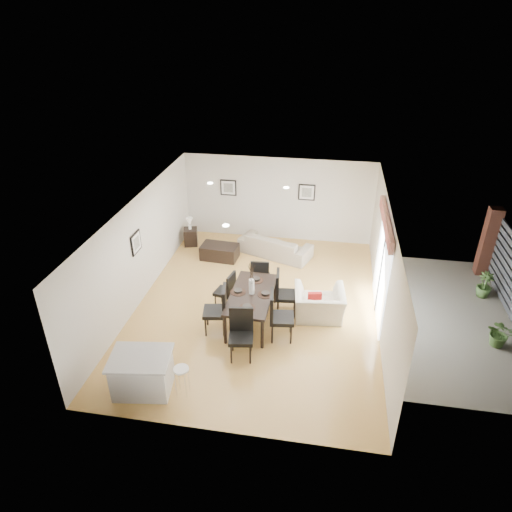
% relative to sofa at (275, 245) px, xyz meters
% --- Properties ---
extents(ground, '(8.00, 8.00, 0.00)m').
position_rel_sofa_xyz_m(ground, '(-0.09, -2.80, -0.32)').
color(ground, '#DCAF5A').
rests_on(ground, ground).
extents(wall_back, '(6.00, 0.04, 2.70)m').
position_rel_sofa_xyz_m(wall_back, '(-0.09, 1.20, 1.03)').
color(wall_back, beige).
rests_on(wall_back, ground).
extents(wall_front, '(6.00, 0.04, 2.70)m').
position_rel_sofa_xyz_m(wall_front, '(-0.09, -6.80, 1.03)').
color(wall_front, beige).
rests_on(wall_front, ground).
extents(wall_left, '(0.04, 8.00, 2.70)m').
position_rel_sofa_xyz_m(wall_left, '(-3.09, -2.80, 1.03)').
color(wall_left, beige).
rests_on(wall_left, ground).
extents(wall_right, '(0.04, 8.00, 2.70)m').
position_rel_sofa_xyz_m(wall_right, '(2.91, -2.80, 1.03)').
color(wall_right, beige).
rests_on(wall_right, ground).
extents(ceiling, '(6.00, 8.00, 0.02)m').
position_rel_sofa_xyz_m(ceiling, '(-0.09, -2.80, 2.38)').
color(ceiling, white).
rests_on(ceiling, wall_back).
extents(sofa, '(2.37, 1.57, 0.64)m').
position_rel_sofa_xyz_m(sofa, '(0.00, 0.00, 0.00)').
color(sofa, '#9E9680').
rests_on(sofa, ground).
extents(armchair, '(1.30, 1.17, 0.77)m').
position_rel_sofa_xyz_m(armchair, '(1.47, -3.03, 0.06)').
color(armchair, beige).
rests_on(armchair, ground).
extents(courtyard_plant_a, '(0.72, 0.67, 0.65)m').
position_rel_sofa_xyz_m(courtyard_plant_a, '(5.52, -3.42, 0.00)').
color(courtyard_plant_a, '#3F5F28').
rests_on(courtyard_plant_a, ground).
extents(courtyard_plant_b, '(0.43, 0.43, 0.70)m').
position_rel_sofa_xyz_m(courtyard_plant_b, '(5.69, -1.36, 0.03)').
color(courtyard_plant_b, '#3F5F28').
rests_on(courtyard_plant_b, ground).
extents(dining_table, '(1.02, 1.97, 0.81)m').
position_rel_sofa_xyz_m(dining_table, '(-0.10, -3.48, 0.41)').
color(dining_table, black).
rests_on(dining_table, ground).
extents(dining_chair_wnear, '(0.61, 0.61, 1.18)m').
position_rel_sofa_xyz_m(dining_chair_wnear, '(-0.78, -3.95, 0.34)').
color(dining_chair_wnear, black).
rests_on(dining_chair_wnear, ground).
extents(dining_chair_wfar, '(0.54, 0.54, 1.00)m').
position_rel_sofa_xyz_m(dining_chair_wfar, '(-0.80, -3.01, 0.24)').
color(dining_chair_wfar, black).
rests_on(dining_chair_wfar, ground).
extents(dining_chair_enear, '(0.60, 0.60, 1.20)m').
position_rel_sofa_xyz_m(dining_chair_enear, '(0.57, -3.98, 0.35)').
color(dining_chair_enear, black).
rests_on(dining_chair_enear, ground).
extents(dining_chair_efar, '(0.57, 0.57, 1.16)m').
position_rel_sofa_xyz_m(dining_chair_efar, '(0.58, -3.00, 0.32)').
color(dining_chair_efar, black).
rests_on(dining_chair_efar, ground).
extents(dining_chair_head, '(0.59, 0.59, 1.15)m').
position_rel_sofa_xyz_m(dining_chair_head, '(-0.12, -4.68, 0.32)').
color(dining_chair_head, black).
rests_on(dining_chair_head, ground).
extents(dining_chair_foot, '(0.50, 0.50, 1.05)m').
position_rel_sofa_xyz_m(dining_chair_foot, '(-0.10, -2.27, 0.27)').
color(dining_chair_foot, black).
rests_on(dining_chair_foot, ground).
extents(vase, '(1.02, 1.56, 0.79)m').
position_rel_sofa_xyz_m(vase, '(-0.10, -3.48, 0.81)').
color(vase, white).
rests_on(vase, dining_table).
extents(coffee_table, '(1.13, 0.73, 0.43)m').
position_rel_sofa_xyz_m(coffee_table, '(-1.62, -0.51, -0.11)').
color(coffee_table, black).
rests_on(coffee_table, ground).
extents(side_table, '(0.51, 0.51, 0.55)m').
position_rel_sofa_xyz_m(side_table, '(-2.75, 0.22, -0.05)').
color(side_table, black).
rests_on(side_table, ground).
extents(table_lamp, '(0.20, 0.20, 0.38)m').
position_rel_sofa_xyz_m(table_lamp, '(-2.75, 0.22, 0.47)').
color(table_lamp, white).
rests_on(table_lamp, side_table).
extents(cushion, '(0.34, 0.16, 0.32)m').
position_rel_sofa_xyz_m(cushion, '(1.36, -3.14, 0.28)').
color(cushion, maroon).
rests_on(cushion, armchair).
extents(kitchen_island, '(1.28, 1.05, 0.82)m').
position_rel_sofa_xyz_m(kitchen_island, '(-1.83, -6.03, 0.09)').
color(kitchen_island, silver).
rests_on(kitchen_island, ground).
extents(bar_stool, '(0.30, 0.30, 0.65)m').
position_rel_sofa_xyz_m(bar_stool, '(-1.02, -6.03, 0.24)').
color(bar_stool, white).
rests_on(bar_stool, ground).
extents(framed_print_back_left, '(0.52, 0.04, 0.52)m').
position_rel_sofa_xyz_m(framed_print_back_left, '(-1.69, 1.17, 1.33)').
color(framed_print_back_left, black).
rests_on(framed_print_back_left, wall_back).
extents(framed_print_back_right, '(0.52, 0.04, 0.52)m').
position_rel_sofa_xyz_m(framed_print_back_right, '(0.81, 1.17, 1.33)').
color(framed_print_back_right, black).
rests_on(framed_print_back_right, wall_back).
extents(framed_print_left_wall, '(0.04, 0.52, 0.52)m').
position_rel_sofa_xyz_m(framed_print_left_wall, '(-3.06, -3.00, 1.33)').
color(framed_print_left_wall, black).
rests_on(framed_print_left_wall, wall_left).
extents(sliding_door, '(0.12, 2.70, 2.57)m').
position_rel_sofa_xyz_m(sliding_door, '(2.87, -2.50, 1.34)').
color(sliding_door, white).
rests_on(sliding_door, wall_right).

